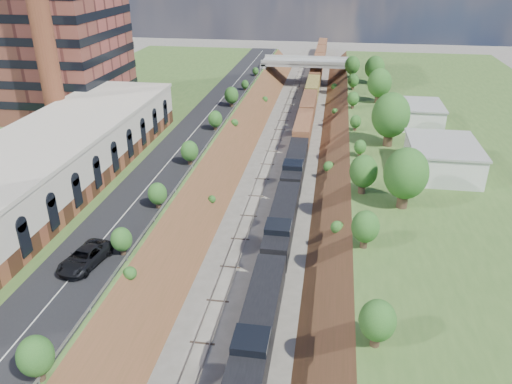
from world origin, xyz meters
name	(u,v)px	position (x,y,z in m)	size (l,w,h in m)	color
platform_left	(92,147)	(-33.00, 60.00, 2.50)	(44.00, 180.00, 5.00)	#3C5E26
platform_right	(492,171)	(33.00, 60.00, 2.50)	(44.00, 180.00, 5.00)	#3C5E26
embankment_left	(216,168)	(-11.00, 60.00, 0.00)	(7.07, 180.00, 7.07)	brown
embankment_right	(347,176)	(11.00, 60.00, 0.00)	(7.07, 180.00, 7.07)	brown
rail_left_track	(265,171)	(-2.60, 60.00, 0.09)	(1.58, 180.00, 0.18)	gray
rail_right_track	(296,173)	(2.60, 60.00, 0.09)	(1.58, 180.00, 0.18)	gray
road	(188,139)	(-15.50, 60.00, 5.05)	(8.00, 180.00, 0.10)	black
guardrail	(212,138)	(-11.40, 59.80, 5.55)	(0.10, 171.00, 0.70)	#99999E
commercial_building	(45,165)	(-28.00, 38.00, 8.51)	(14.30, 62.30, 7.00)	brown
smokestack	(39,13)	(-36.00, 56.00, 25.00)	(3.20, 3.20, 40.00)	brown
overpass	(306,68)	(0.00, 122.00, 4.92)	(24.50, 8.30, 7.40)	gray
white_building_near	(442,159)	(23.50, 52.00, 7.00)	(9.00, 12.00, 4.00)	silver
white_building_far	(417,115)	(23.00, 74.00, 6.80)	(8.00, 10.00, 3.60)	silver
tree_right_large	(406,174)	(17.00, 40.00, 9.38)	(5.25, 5.25, 7.61)	#473323
tree_left_crest	(106,263)	(-11.80, 20.00, 7.04)	(2.45, 2.45, 3.55)	#473323
freight_train	(310,98)	(2.60, 98.88, 2.61)	(3.03, 170.52, 4.55)	black
suv	(85,257)	(-15.04, 22.06, 5.98)	(2.91, 6.31, 1.75)	black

